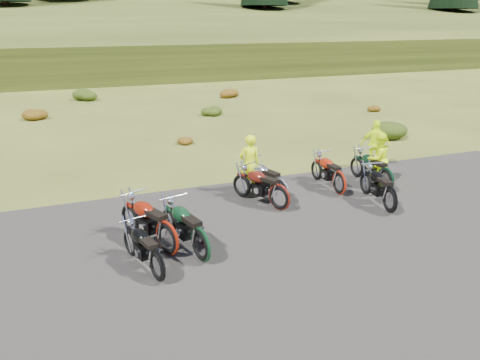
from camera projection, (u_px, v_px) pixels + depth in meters
name	position (u px, v px, depth m)	size (l,w,h in m)	color
ground	(298.00, 233.00, 11.30)	(300.00, 300.00, 0.00)	#404A18
gravel_pad	(345.00, 273.00, 9.54)	(20.00, 12.00, 0.04)	black
hill_slope	(98.00, 62.00, 55.27)	(300.00, 46.00, 3.00)	#2A3712
hill_plateau	(73.00, 40.00, 108.04)	(300.00, 90.00, 9.17)	#2A3712
shrub_2	(34.00, 113.00, 23.64)	(1.30, 1.30, 0.77)	#6C310D
shrub_3	(86.00, 93.00, 29.27)	(1.56, 1.56, 0.92)	#1E350D
shrub_4	(184.00, 139.00, 19.18)	(0.77, 0.77, 0.45)	#6C310D
shrub_5	(211.00, 110.00, 24.81)	(1.03, 1.03, 0.61)	#1E350D
shrub_6	(228.00, 91.00, 30.45)	(1.30, 1.30, 0.77)	#6C310D
shrub_7	(391.00, 127.00, 20.25)	(1.56, 1.56, 0.92)	#1E350D
shrub_8	(371.00, 107.00, 25.99)	(0.77, 0.77, 0.45)	#6C310D
motorcycle_0	(158.00, 282.00, 9.24)	(1.88, 0.63, 0.98)	black
motorcycle_1	(169.00, 255.00, 10.26)	(2.22, 0.74, 1.16)	maroon
motorcycle_2	(201.00, 262.00, 9.98)	(2.15, 0.72, 1.12)	black
motorcycle_3	(279.00, 204.00, 13.06)	(2.13, 0.71, 1.11)	#B0B1B6
motorcycle_4	(279.00, 211.00, 12.62)	(2.08, 0.69, 1.09)	#53150D
motorcycle_5	(388.00, 213.00, 12.46)	(2.03, 0.68, 1.06)	black
motorcycle_6	(338.00, 195.00, 13.74)	(2.00, 0.67, 1.05)	#9C1F0B
motorcycle_7	(384.00, 192.00, 13.99)	(2.07, 0.69, 1.08)	black
person_middle	(249.00, 165.00, 13.58)	(0.64, 0.42, 1.76)	#E0FF0D
person_right_a	(378.00, 160.00, 14.33)	(0.79, 0.62, 1.63)	#E0FF0D
person_right_b	(375.00, 145.00, 15.92)	(0.98, 0.41, 1.66)	#E0FF0D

